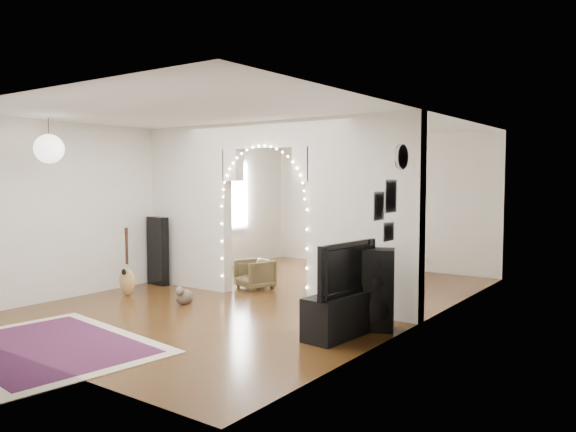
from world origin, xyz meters
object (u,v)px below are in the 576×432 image
Objects in this scene: floor_speaker at (378,290)px; dining_chair_right at (255,274)px; acoustic_guitar at (127,271)px; media_console at (340,315)px; dining_chair_left at (345,260)px; bookcase at (342,233)px; dining_table at (386,242)px.

floor_speaker is 3.04m from dining_chair_right.
acoustic_guitar is 0.91× the size of media_console.
dining_chair_right is at bearing 153.59° from media_console.
acoustic_guitar is 4.40m from dining_chair_left.
media_console is 1.85× the size of dining_chair_right.
media_console is 5.38m from bookcase.
acoustic_guitar is 2.05m from dining_chair_right.
dining_table reaches higher than media_console.
floor_speaker is at bearing 12.40° from acoustic_guitar.
media_console is 4.71m from dining_chair_left.
dining_table is at bearing -43.62° from dining_chair_left.
dining_chair_right is at bearing 56.61° from acoustic_guitar.
dining_chair_right is at bearing -118.96° from dining_chair_left.
dining_chair_left is at bearing 101.33° from floor_speaker.
media_console is at bearing -54.06° from bookcase.
floor_speaker is at bearing 70.33° from media_console.
dining_chair_right is (-0.28, -2.51, 0.03)m from dining_chair_left.
bookcase reaches higher than acoustic_guitar.
dining_chair_left is (0.38, -0.53, -0.47)m from bookcase.
floor_speaker reaches higher than dining_table.
dining_table is at bearing 59.40° from acoustic_guitar.
bookcase reaches higher than dining_chair_left.
floor_speaker is at bearing -1.61° from dining_chair_right.
floor_speaker is 1.85× the size of dining_chair_right.
dining_table is 2.47× the size of dining_chair_right.
floor_speaker reaches higher than dining_chair_left.
media_console reaches higher than dining_chair_right.
dining_table is at bearing 75.81° from dining_chair_right.
dining_table reaches higher than dining_chair_right.
bookcase is at bearing 101.40° from floor_speaker.
media_console reaches higher than dining_chair_left.
acoustic_guitar is 4.79m from bookcase.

